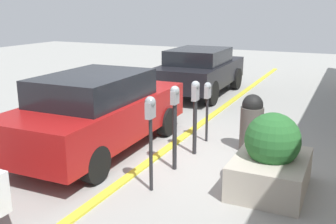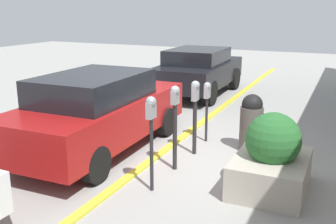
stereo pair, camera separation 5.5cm
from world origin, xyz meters
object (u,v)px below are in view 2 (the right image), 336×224
object	(u,v)px
parking_meter_fourth	(207,97)
parked_car_middle	(98,111)
parked_car_rear	(199,70)
trash_bin	(251,122)
parking_meter_second	(175,114)
parking_meter_middle	(195,105)
parking_meter_nearest	(151,121)
planter_box	(272,159)

from	to	relation	value
parking_meter_fourth	parked_car_middle	bearing A→B (deg)	128.45
parked_car_rear	trash_bin	distance (m)	5.34
parking_meter_second	trash_bin	size ratio (longest dim) A/B	1.31
parking_meter_fourth	parked_car_middle	size ratio (longest dim) A/B	0.29
parking_meter_second	parking_meter_middle	size ratio (longest dim) A/B	1.04
parking_meter_fourth	trash_bin	bearing A→B (deg)	-97.91
parking_meter_middle	parked_car_rear	distance (m)	5.53
parking_meter_nearest	parked_car_rear	distance (m)	7.24
planter_box	parked_car_middle	distance (m)	3.53
parked_car_rear	parking_meter_middle	bearing A→B (deg)	-161.52
planter_box	parking_meter_middle	bearing A→B (deg)	60.16
parking_meter_second	parked_car_middle	distance (m)	1.82
planter_box	parking_meter_nearest	bearing A→B (deg)	116.27
parking_meter_fourth	parking_meter_nearest	bearing A→B (deg)	-179.66
parking_meter_middle	parked_car_middle	world-z (taller)	parked_car_middle
parking_meter_second	trash_bin	distance (m)	1.89
parking_meter_middle	planter_box	distance (m)	1.99
parking_meter_second	planter_box	distance (m)	1.79
parking_meter_nearest	parking_meter_fourth	world-z (taller)	parking_meter_nearest
parking_meter_nearest	trash_bin	world-z (taller)	parking_meter_nearest
parking_meter_middle	parking_meter_second	bearing A→B (deg)	177.33
planter_box	trash_bin	distance (m)	1.78
planter_box	parked_car_rear	bearing A→B (deg)	29.92
parking_meter_middle	parking_meter_fourth	xyz separation A→B (m)	(0.81, 0.04, -0.03)
planter_box	parking_meter_fourth	bearing A→B (deg)	44.01
parking_meter_nearest	trash_bin	xyz separation A→B (m)	(2.47, -0.98, -0.56)
parking_meter_fourth	planter_box	bearing A→B (deg)	-135.99
planter_box	parked_car_rear	xyz separation A→B (m)	(6.16, 3.54, 0.31)
parking_meter_second	planter_box	size ratio (longest dim) A/B	1.01
parked_car_middle	trash_bin	bearing A→B (deg)	-66.42
planter_box	parked_car_rear	distance (m)	7.11
parking_meter_nearest	parked_car_middle	bearing A→B (deg)	56.59
parking_meter_nearest	parking_meter_fourth	bearing A→B (deg)	0.34
parking_meter_fourth	planter_box	size ratio (longest dim) A/B	0.86
parking_meter_middle	parked_car_rear	xyz separation A→B (m)	(5.20, 1.87, -0.18)
parking_meter_middle	planter_box	world-z (taller)	parking_meter_middle
parking_meter_nearest	parked_car_middle	xyz separation A→B (m)	(1.19, 1.80, -0.33)
parking_meter_second	trash_bin	world-z (taller)	parking_meter_second
parking_meter_nearest	parking_meter_fourth	xyz separation A→B (m)	(2.61, 0.02, -0.17)
parking_meter_second	parking_meter_middle	xyz separation A→B (m)	(0.87, -0.04, -0.03)
parking_meter_fourth	parked_car_rear	bearing A→B (deg)	22.67
parked_car_rear	planter_box	bearing A→B (deg)	-151.42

